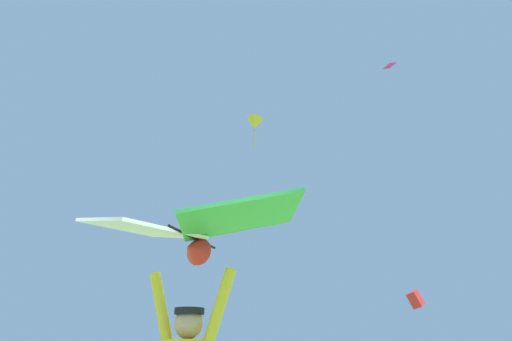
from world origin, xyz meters
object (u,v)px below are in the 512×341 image
object	(u,v)px
held_stunt_kite	(189,228)
distant_kite_magenta_overhead_distant	(389,65)
distant_kite_yellow_high_left	(254,124)
distant_kite_red_high_right	(415,299)

from	to	relation	value
held_stunt_kite	distant_kite_magenta_overhead_distant	distance (m)	23.57
distant_kite_magenta_overhead_distant	distant_kite_yellow_high_left	bearing A→B (deg)	169.39
distant_kite_magenta_overhead_distant	held_stunt_kite	bearing A→B (deg)	-89.21
held_stunt_kite	distant_kite_yellow_high_left	xyz separation A→B (m)	(-10.31, 20.41, 14.30)
held_stunt_kite	distant_kite_magenta_overhead_distant	world-z (taller)	distant_kite_magenta_overhead_distant
distant_kite_red_high_right	distant_kite_yellow_high_left	distance (m)	15.89
distant_kite_red_high_right	distant_kite_yellow_high_left	size ratio (longest dim) A/B	0.47
held_stunt_kite	distant_kite_yellow_high_left	world-z (taller)	distant_kite_yellow_high_left
held_stunt_kite	distant_kite_magenta_overhead_distant	size ratio (longest dim) A/B	2.82
held_stunt_kite	distant_kite_magenta_overhead_distant	xyz separation A→B (m)	(-0.25, 18.52, 14.57)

